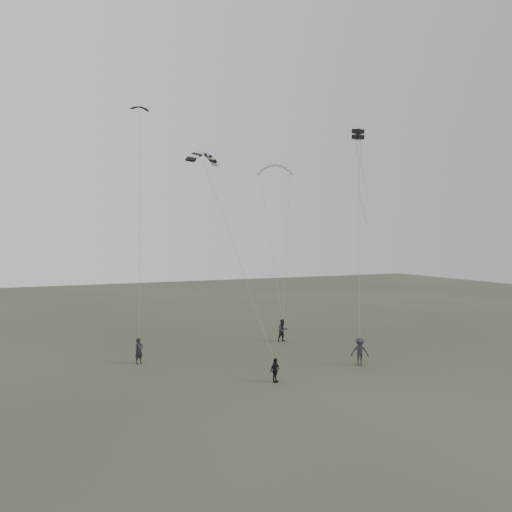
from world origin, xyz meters
name	(u,v)px	position (x,y,z in m)	size (l,w,h in m)	color
ground	(280,370)	(0.00, 0.00, 0.00)	(140.00, 140.00, 0.00)	#33402A
flyer_left	(139,351)	(-8.24, 5.64, 0.91)	(0.66, 0.43, 1.81)	black
flyer_right	(283,330)	(4.45, 8.14, 0.95)	(0.93, 0.72, 1.91)	#26272C
flyer_center	(275,370)	(-1.61, -2.39, 0.74)	(0.87, 0.36, 1.49)	black
flyer_far	(360,352)	(5.56, -1.20, 0.96)	(1.25, 0.72, 1.93)	#2E2E33
kite_dark_small	(140,107)	(-7.28, 9.32, 18.81)	(1.35, 0.40, 0.47)	black
kite_pale_large	(275,165)	(6.26, 13.23, 15.77)	(3.50, 0.79, 1.47)	#BBBDC1
kite_striped	(203,154)	(-4.32, 3.07, 14.53)	(2.73, 0.68, 1.10)	black
kite_box	(358,134)	(9.07, 4.01, 17.17)	(0.73, 0.73, 0.75)	black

